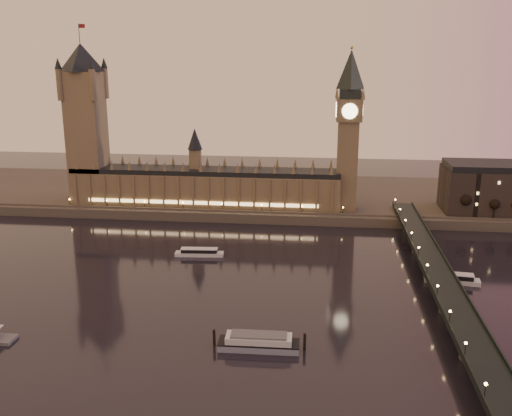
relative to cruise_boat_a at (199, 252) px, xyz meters
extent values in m
plane|color=black|center=(26.39, -37.77, -1.83)|extent=(700.00, 700.00, 0.00)
cube|color=#423D35|center=(56.39, 127.23, 1.17)|extent=(560.00, 130.00, 6.00)
cube|color=brown|center=(-13.61, 83.23, 15.17)|extent=(180.00, 26.00, 22.00)
cube|color=black|center=(-13.61, 83.23, 27.77)|extent=(180.00, 22.00, 3.20)
cube|color=#FFCC7F|center=(-13.61, 69.73, 9.17)|extent=(153.00, 0.25, 2.20)
cube|color=brown|center=(-93.61, 83.23, 48.17)|extent=(22.00, 22.00, 88.00)
cone|color=black|center=(-93.61, 83.23, 101.17)|extent=(31.68, 31.68, 18.00)
cylinder|color=black|center=(-93.61, 83.23, 116.17)|extent=(0.44, 0.44, 12.00)
cube|color=maroon|center=(-91.41, 83.23, 120.67)|extent=(4.00, 0.15, 2.50)
cube|color=brown|center=(80.39, 83.23, 33.17)|extent=(13.00, 13.00, 58.00)
cube|color=brown|center=(80.39, 83.23, 69.17)|extent=(16.00, 16.00, 14.00)
cylinder|color=#FFEAA5|center=(80.39, 75.05, 69.17)|extent=(9.60, 0.35, 9.60)
cylinder|color=#FFEAA5|center=(72.21, 83.23, 69.17)|extent=(0.35, 9.60, 9.60)
cube|color=black|center=(80.39, 83.23, 79.17)|extent=(13.00, 13.00, 6.00)
cone|color=black|center=(80.39, 83.23, 94.17)|extent=(17.68, 17.68, 24.00)
sphere|color=gold|center=(80.39, 83.23, 107.17)|extent=(2.00, 2.00, 2.00)
cube|color=black|center=(118.39, -37.77, 6.17)|extent=(13.00, 260.00, 2.00)
cube|color=black|center=(112.09, -37.77, 7.67)|extent=(0.60, 260.00, 1.00)
cube|color=black|center=(124.69, -37.77, 7.67)|extent=(0.60, 260.00, 1.00)
cylinder|color=black|center=(154.36, 71.23, 8.86)|extent=(0.70, 0.70, 9.37)
sphere|color=black|center=(154.36, 71.23, 13.75)|extent=(6.25, 6.25, 6.25)
cylinder|color=black|center=(169.10, 71.23, 8.86)|extent=(0.70, 0.70, 9.37)
sphere|color=black|center=(169.10, 71.23, 13.75)|extent=(6.25, 6.25, 6.25)
cube|color=silver|center=(0.00, 0.00, -0.88)|extent=(26.26, 7.56, 1.90)
cube|color=black|center=(0.00, 0.00, 1.02)|extent=(19.47, 6.04, 1.90)
cube|color=silver|center=(0.00, 0.00, 2.15)|extent=(20.00, 6.31, 0.35)
cube|color=silver|center=(127.28, -22.98, -0.76)|extent=(25.69, 9.17, 2.13)
cube|color=black|center=(127.28, -22.98, 1.36)|extent=(19.07, 7.28, 2.13)
cube|color=silver|center=(127.28, -22.98, 2.62)|extent=(19.60, 7.59, 0.39)
cube|color=gray|center=(43.00, -96.40, -0.62)|extent=(29.96, 9.08, 2.42)
cube|color=black|center=(43.00, -96.40, 0.82)|extent=(29.96, 9.08, 0.47)
cube|color=silver|center=(43.00, -96.40, 2.27)|extent=(24.36, 8.01, 2.42)
cube|color=#595B5E|center=(43.00, -96.40, 3.80)|extent=(20.61, 7.00, 0.65)
cylinder|color=black|center=(26.26, -95.80, 1.34)|extent=(1.02, 1.02, 6.33)
cylinder|color=black|center=(59.73, -95.00, 1.34)|extent=(1.02, 1.02, 6.33)
camera|label=1|loc=(63.79, -284.19, 102.65)|focal=40.00mm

